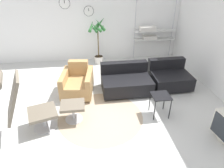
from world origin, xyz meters
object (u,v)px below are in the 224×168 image
at_px(lounge_chair, 21,101).
at_px(shelf_unit, 151,33).
at_px(couch_second, 169,77).
at_px(potted_plant, 98,41).
at_px(couch_low, 126,82).
at_px(ottoman, 73,108).
at_px(side_table, 161,98).
at_px(armchair_red, 78,83).

relative_size(lounge_chair, shelf_unit, 0.67).
height_order(couch_second, potted_plant, potted_plant).
relative_size(couch_low, couch_second, 1.25).
xyz_separation_m(couch_low, shelf_unit, (1.21, 1.96, 0.67)).
distance_m(couch_second, shelf_unit, 1.99).
relative_size(couch_second, potted_plant, 0.65).
distance_m(couch_low, potted_plant, 1.97).
bearing_deg(lounge_chair, potted_plant, 136.24).
distance_m(ottoman, couch_low, 1.65).
bearing_deg(couch_second, side_table, 59.57).
xyz_separation_m(lounge_chair, ottoman, (0.85, 0.25, -0.44)).
distance_m(potted_plant, shelf_unit, 1.78).
relative_size(lounge_chair, couch_low, 1.05).
height_order(side_table, potted_plant, potted_plant).
bearing_deg(side_table, shelf_unit, 77.15).
distance_m(lounge_chair, ottoman, 0.99).
bearing_deg(shelf_unit, ottoman, -130.08).
bearing_deg(lounge_chair, ottoman, 90.00).
height_order(armchair_red, shelf_unit, shelf_unit).
relative_size(ottoman, couch_low, 0.39).
relative_size(ottoman, couch_second, 0.49).
bearing_deg(ottoman, side_table, -2.26).
bearing_deg(potted_plant, lounge_chair, -117.27).
bearing_deg(potted_plant, side_table, -69.78).
distance_m(couch_low, shelf_unit, 2.39).
xyz_separation_m(lounge_chair, armchair_red, (0.94, 1.30, -0.45)).
relative_size(couch_low, potted_plant, 0.82).
bearing_deg(lounge_chair, couch_low, 104.15).
xyz_separation_m(lounge_chair, shelf_unit, (3.36, 3.23, 0.19)).
bearing_deg(ottoman, couch_second, 23.85).
xyz_separation_m(side_table, potted_plant, (-1.07, 2.91, 0.34)).
height_order(ottoman, couch_second, couch_second).
bearing_deg(lounge_chair, shelf_unit, 117.39).
bearing_deg(lounge_chair, armchair_red, 127.67).
bearing_deg(side_table, lounge_chair, -176.11).
bearing_deg(potted_plant, couch_second, -44.83).
relative_size(lounge_chair, ottoman, 2.68).
xyz_separation_m(lounge_chair, potted_plant, (1.59, 3.09, 0.03)).
xyz_separation_m(ottoman, potted_plant, (0.74, 2.84, 0.47)).
xyz_separation_m(armchair_red, shelf_unit, (2.42, 1.93, 0.64)).
distance_m(armchair_red, couch_second, 2.40).
height_order(ottoman, side_table, side_table).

